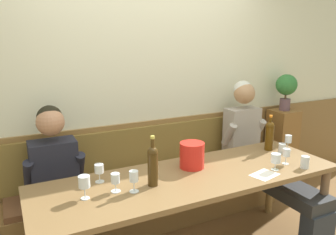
# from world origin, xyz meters

# --- Properties ---
(room_wall_back) EXTENTS (6.80, 0.08, 2.80)m
(room_wall_back) POSITION_xyz_m (0.00, 1.09, 1.40)
(room_wall_back) COLOR beige
(room_wall_back) RESTS_ON ground
(wood_wainscot_panel) EXTENTS (6.80, 0.03, 0.98)m
(wood_wainscot_panel) POSITION_xyz_m (0.00, 1.04, 0.49)
(wood_wainscot_panel) COLOR brown
(wood_wainscot_panel) RESTS_ON ground
(wall_bench) EXTENTS (2.70, 0.42, 0.94)m
(wall_bench) POSITION_xyz_m (0.00, 0.83, 0.28)
(wall_bench) COLOR brown
(wall_bench) RESTS_ON ground
(dining_table) EXTENTS (2.40, 0.76, 0.76)m
(dining_table) POSITION_xyz_m (0.00, 0.16, 0.68)
(dining_table) COLOR brown
(dining_table) RESTS_ON ground
(person_left_seat) EXTENTS (0.47, 1.22, 1.27)m
(person_left_seat) POSITION_xyz_m (-0.92, 0.49, 0.64)
(person_left_seat) COLOR #34363E
(person_left_seat) RESTS_ON ground
(person_center_right_seat) EXTENTS (0.47, 1.22, 1.35)m
(person_center_right_seat) POSITION_xyz_m (1.00, 0.50, 0.67)
(person_center_right_seat) COLOR #293038
(person_center_right_seat) RESTS_ON ground
(ice_bucket) EXTENTS (0.20, 0.20, 0.21)m
(ice_bucket) POSITION_xyz_m (0.08, 0.30, 0.86)
(ice_bucket) COLOR red
(ice_bucket) RESTS_ON dining_table
(wine_bottle_clear_water) EXTENTS (0.07, 0.07, 0.37)m
(wine_bottle_clear_water) POSITION_xyz_m (-0.34, 0.13, 0.91)
(wine_bottle_clear_water) COLOR #402C10
(wine_bottle_clear_water) RESTS_ON dining_table
(wine_bottle_green_tall) EXTENTS (0.08, 0.08, 0.34)m
(wine_bottle_green_tall) POSITION_xyz_m (0.94, 0.34, 0.90)
(wine_bottle_green_tall) COLOR #492E09
(wine_bottle_green_tall) RESTS_ON dining_table
(wine_glass_by_bottle) EXTENTS (0.08, 0.08, 0.14)m
(wine_glass_by_bottle) POSITION_xyz_m (0.65, -0.05, 0.85)
(wine_glass_by_bottle) COLOR silver
(wine_glass_by_bottle) RESTS_ON dining_table
(wine_glass_mid_left) EXTENTS (0.08, 0.08, 0.16)m
(wine_glass_mid_left) POSITION_xyz_m (-0.82, 0.15, 0.87)
(wine_glass_mid_left) COLOR silver
(wine_glass_mid_left) RESTS_ON dining_table
(wine_glass_near_bucket) EXTENTS (0.07, 0.07, 0.13)m
(wine_glass_near_bucket) POSITION_xyz_m (-0.61, 0.15, 0.85)
(wine_glass_near_bucket) COLOR silver
(wine_glass_near_bucket) RESTS_ON dining_table
(wine_glass_left_end) EXTENTS (0.07, 0.07, 0.14)m
(wine_glass_left_end) POSITION_xyz_m (-0.66, 0.36, 0.85)
(wine_glass_left_end) COLOR silver
(wine_glass_left_end) RESTS_ON dining_table
(wine_glass_right_end) EXTENTS (0.06, 0.06, 0.13)m
(wine_glass_right_end) POSITION_xyz_m (0.82, 0.01, 0.85)
(wine_glass_right_end) COLOR silver
(wine_glass_right_end) RESTS_ON dining_table
(wine_glass_center_rear) EXTENTS (0.07, 0.07, 0.15)m
(wine_glass_center_rear) POSITION_xyz_m (-0.49, 0.10, 0.86)
(wine_glass_center_rear) COLOR silver
(wine_glass_center_rear) RESTS_ON dining_table
(wine_glass_mid_right) EXTENTS (0.07, 0.07, 0.15)m
(wine_glass_mid_right) POSITION_xyz_m (1.10, 0.25, 0.86)
(wine_glass_mid_right) COLOR silver
(wine_glass_mid_right) RESTS_ON dining_table
(water_tumbler_center) EXTENTS (0.07, 0.07, 0.08)m
(water_tumbler_center) POSITION_xyz_m (1.00, 0.23, 0.80)
(water_tumbler_center) COLOR silver
(water_tumbler_center) RESTS_ON dining_table
(water_tumbler_right) EXTENTS (0.07, 0.07, 0.10)m
(water_tumbler_right) POSITION_xyz_m (0.89, -0.13, 0.81)
(water_tumbler_right) COLOR silver
(water_tumbler_right) RESTS_ON dining_table
(tasting_sheet_left_guest) EXTENTS (0.24, 0.20, 0.00)m
(tasting_sheet_left_guest) POSITION_xyz_m (0.50, -0.09, 0.76)
(tasting_sheet_left_guest) COLOR white
(tasting_sheet_left_guest) RESTS_ON dining_table
(corner_pedestal) EXTENTS (0.28, 0.28, 0.96)m
(corner_pedestal) POSITION_xyz_m (1.65, 0.86, 0.48)
(corner_pedestal) COLOR brown
(corner_pedestal) RESTS_ON ground
(potted_plant) EXTENTS (0.24, 0.24, 0.42)m
(potted_plant) POSITION_xyz_m (1.65, 0.86, 1.23)
(potted_plant) COLOR #5D444B
(potted_plant) RESTS_ON corner_pedestal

